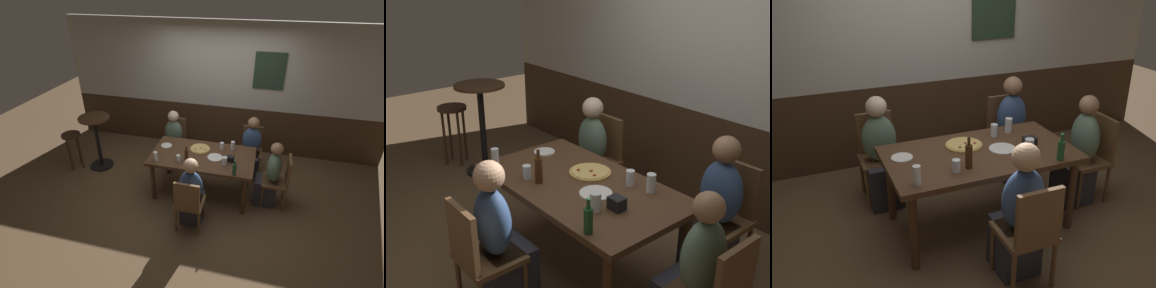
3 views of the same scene
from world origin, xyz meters
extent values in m
plane|color=brown|center=(0.00, 0.00, 0.00)|extent=(12.00, 12.00, 0.00)
cube|color=#3D2819|center=(0.00, 1.65, 0.47)|extent=(6.40, 0.10, 0.95)
cube|color=#B7B2A8|center=(0.00, 1.65, 1.77)|extent=(6.40, 0.10, 1.65)
cube|color=#233828|center=(0.89, 1.58, 1.74)|extent=(0.56, 0.03, 0.68)
cube|color=#472D1C|center=(0.00, 0.00, 0.71)|extent=(1.67, 0.93, 0.05)
cylinder|color=#472D1C|center=(-0.73, -0.38, 0.34)|extent=(0.07, 0.07, 0.69)
cylinder|color=#472D1C|center=(0.73, -0.38, 0.34)|extent=(0.07, 0.07, 0.69)
cylinder|color=#472D1C|center=(-0.73, 0.38, 0.34)|extent=(0.07, 0.07, 0.69)
cylinder|color=#472D1C|center=(0.73, 0.38, 0.34)|extent=(0.07, 0.07, 0.69)
cube|color=brown|center=(0.73, 0.80, 0.43)|extent=(0.40, 0.40, 0.04)
cube|color=brown|center=(0.73, 0.98, 0.67)|extent=(0.36, 0.04, 0.43)
cylinder|color=brown|center=(0.90, 0.63, 0.21)|extent=(0.04, 0.04, 0.41)
cylinder|color=brown|center=(0.56, 0.63, 0.21)|extent=(0.04, 0.04, 0.41)
cylinder|color=brown|center=(0.90, 0.97, 0.21)|extent=(0.04, 0.04, 0.41)
cylinder|color=brown|center=(0.56, 0.97, 0.21)|extent=(0.04, 0.04, 0.41)
cube|color=brown|center=(1.17, 0.00, 0.43)|extent=(0.40, 0.40, 0.04)
cube|color=brown|center=(1.35, 0.00, 0.67)|extent=(0.04, 0.36, 0.43)
cylinder|color=brown|center=(1.00, -0.17, 0.21)|extent=(0.04, 0.04, 0.41)
cylinder|color=brown|center=(1.00, 0.17, 0.21)|extent=(0.04, 0.04, 0.41)
cylinder|color=brown|center=(1.34, -0.17, 0.21)|extent=(0.04, 0.04, 0.41)
cylinder|color=brown|center=(1.34, 0.17, 0.21)|extent=(0.04, 0.04, 0.41)
cube|color=brown|center=(-0.73, 0.80, 0.43)|extent=(0.40, 0.40, 0.04)
cube|color=brown|center=(-0.73, 0.98, 0.67)|extent=(0.36, 0.04, 0.43)
cylinder|color=brown|center=(-0.56, 0.63, 0.21)|extent=(0.04, 0.04, 0.41)
cylinder|color=brown|center=(-0.90, 0.63, 0.21)|extent=(0.04, 0.04, 0.41)
cylinder|color=brown|center=(-0.56, 0.97, 0.21)|extent=(0.04, 0.04, 0.41)
cylinder|color=brown|center=(-0.90, 0.97, 0.21)|extent=(0.04, 0.04, 0.41)
cube|color=brown|center=(0.00, -0.80, 0.43)|extent=(0.40, 0.40, 0.04)
cube|color=brown|center=(0.00, -0.98, 0.67)|extent=(0.36, 0.04, 0.43)
cylinder|color=brown|center=(-0.17, -0.63, 0.21)|extent=(0.04, 0.04, 0.41)
cylinder|color=brown|center=(0.17, -0.63, 0.21)|extent=(0.04, 0.04, 0.41)
cylinder|color=brown|center=(-0.17, -0.97, 0.21)|extent=(0.04, 0.04, 0.41)
cylinder|color=brown|center=(0.17, -0.97, 0.21)|extent=(0.04, 0.04, 0.41)
cube|color=#2D2D38|center=(0.73, 0.67, 0.23)|extent=(0.32, 0.34, 0.45)
ellipsoid|color=#334C7A|center=(0.73, 0.76, 0.70)|extent=(0.34, 0.22, 0.51)
sphere|color=#936B4C|center=(0.73, 0.76, 1.05)|extent=(0.20, 0.20, 0.20)
cube|color=#2D2D38|center=(1.04, 0.00, 0.23)|extent=(0.34, 0.32, 0.45)
ellipsoid|color=#56705B|center=(1.13, 0.00, 0.70)|extent=(0.22, 0.34, 0.49)
sphere|color=#936B4C|center=(1.13, 0.00, 1.02)|extent=(0.19, 0.19, 0.19)
cube|color=#2D2D38|center=(-0.73, 0.67, 0.23)|extent=(0.32, 0.34, 0.45)
ellipsoid|color=#56705B|center=(-0.73, 0.76, 0.68)|extent=(0.34, 0.22, 0.47)
sphere|color=beige|center=(-0.73, 0.76, 1.01)|extent=(0.20, 0.20, 0.20)
cube|color=#2D2D38|center=(0.00, -0.67, 0.23)|extent=(0.32, 0.34, 0.45)
ellipsoid|color=#334C7A|center=(0.00, -0.76, 0.69)|extent=(0.34, 0.22, 0.49)
sphere|color=tan|center=(0.00, -0.76, 1.03)|extent=(0.21, 0.21, 0.21)
cylinder|color=tan|center=(-0.08, 0.17, 0.75)|extent=(0.34, 0.34, 0.02)
cylinder|color=#DBB760|center=(-0.08, 0.17, 0.76)|extent=(0.30, 0.30, 0.01)
cylinder|color=maroon|center=(-0.07, 0.17, 0.77)|extent=(0.03, 0.03, 0.00)
cylinder|color=maroon|center=(0.01, 0.13, 0.77)|extent=(0.03, 0.03, 0.00)
cylinder|color=maroon|center=(-0.15, 0.10, 0.77)|extent=(0.03, 0.03, 0.00)
cylinder|color=silver|center=(0.27, 0.26, 0.80)|extent=(0.07, 0.07, 0.12)
cylinder|color=#B26623|center=(0.27, 0.26, 0.77)|extent=(0.06, 0.06, 0.07)
cylinder|color=silver|center=(-0.33, -0.27, 0.79)|extent=(0.07, 0.07, 0.11)
cylinder|color=#C6842D|center=(-0.33, -0.27, 0.77)|extent=(0.06, 0.06, 0.07)
cylinder|color=silver|center=(0.38, -0.19, 0.81)|extent=(0.08, 0.08, 0.13)
cylinder|color=#B26623|center=(0.38, -0.19, 0.79)|extent=(0.07, 0.07, 0.09)
cylinder|color=silver|center=(-0.67, -0.35, 0.82)|extent=(0.06, 0.06, 0.16)
cylinder|color=#C6842D|center=(-0.67, -0.35, 0.77)|extent=(0.05, 0.05, 0.06)
cylinder|color=silver|center=(0.44, 0.30, 0.81)|extent=(0.07, 0.07, 0.15)
cylinder|color=#C6842D|center=(0.44, 0.30, 0.78)|extent=(0.06, 0.06, 0.09)
cylinder|color=#194723|center=(0.56, -0.40, 0.82)|extent=(0.06, 0.06, 0.17)
cylinder|color=#194723|center=(0.56, -0.40, 0.94)|extent=(0.03, 0.03, 0.07)
cylinder|color=#42230F|center=(-0.21, -0.24, 0.84)|extent=(0.06, 0.06, 0.20)
cylinder|color=#42230F|center=(-0.21, -0.24, 0.97)|extent=(0.03, 0.03, 0.07)
cylinder|color=white|center=(0.21, -0.03, 0.75)|extent=(0.24, 0.24, 0.01)
cylinder|color=white|center=(-0.67, 0.14, 0.75)|extent=(0.19, 0.19, 0.01)
cube|color=black|center=(0.46, -0.06, 0.79)|extent=(0.11, 0.09, 0.09)
camera|label=1|loc=(0.83, -3.94, 3.25)|focal=27.37mm
camera|label=2|loc=(2.42, -2.02, 2.32)|focal=43.10mm
camera|label=3|loc=(-1.39, -2.99, 2.30)|focal=38.85mm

